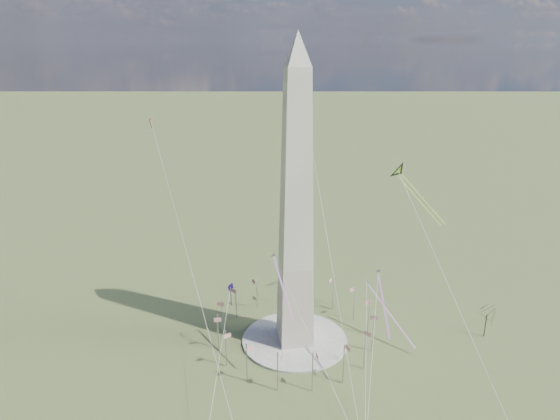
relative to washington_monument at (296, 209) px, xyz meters
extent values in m
plane|color=#545F2F|center=(0.00, 0.00, -47.95)|extent=(2000.00, 2000.00, 0.00)
cylinder|color=beige|center=(0.00, 0.00, -47.55)|extent=(36.00, 36.00, 0.80)
pyramid|color=silver|center=(0.00, 0.00, 47.85)|extent=(9.90, 9.90, 10.00)
cylinder|color=#B9BCC0|center=(26.00, 0.00, -41.45)|extent=(0.36, 0.36, 13.00)
cube|color=red|center=(26.00, 1.30, -36.15)|extent=(2.40, 0.08, 1.50)
cylinder|color=#B9BCC0|center=(24.02, 9.95, -41.45)|extent=(0.36, 0.36, 13.00)
cube|color=red|center=(23.52, 11.15, -36.15)|extent=(2.25, 0.99, 1.50)
cylinder|color=#B9BCC0|center=(18.38, 18.38, -41.45)|extent=(0.36, 0.36, 13.00)
cube|color=red|center=(17.47, 19.30, -36.15)|extent=(1.75, 1.75, 1.50)
cylinder|color=#B9BCC0|center=(9.95, 24.02, -41.45)|extent=(0.36, 0.36, 13.00)
cube|color=red|center=(8.75, 24.52, -36.15)|extent=(0.99, 2.25, 1.50)
cylinder|color=#B9BCC0|center=(0.00, 26.00, -41.45)|extent=(0.36, 0.36, 13.00)
cube|color=red|center=(-1.30, 26.00, -36.15)|extent=(0.08, 2.40, 1.50)
cylinder|color=#B9BCC0|center=(-9.95, 24.02, -41.45)|extent=(0.36, 0.36, 13.00)
cube|color=red|center=(-11.15, 23.52, -36.15)|extent=(0.99, 2.25, 1.50)
cylinder|color=#B9BCC0|center=(-18.38, 18.38, -41.45)|extent=(0.36, 0.36, 13.00)
cube|color=red|center=(-19.30, 17.47, -36.15)|extent=(1.75, 1.75, 1.50)
cylinder|color=#B9BCC0|center=(-24.02, 9.95, -41.45)|extent=(0.36, 0.36, 13.00)
cube|color=red|center=(-24.52, 8.75, -36.15)|extent=(2.25, 0.99, 1.50)
cylinder|color=#B9BCC0|center=(-26.00, 0.00, -41.45)|extent=(0.36, 0.36, 13.00)
cube|color=red|center=(-26.00, -1.30, -36.15)|extent=(2.40, 0.08, 1.50)
cylinder|color=#B9BCC0|center=(-24.02, -9.95, -41.45)|extent=(0.36, 0.36, 13.00)
cube|color=red|center=(-23.52, -11.15, -36.15)|extent=(2.25, 0.99, 1.50)
cylinder|color=#B9BCC0|center=(-18.38, -18.38, -41.45)|extent=(0.36, 0.36, 13.00)
cube|color=red|center=(-17.47, -19.30, -36.15)|extent=(1.75, 1.75, 1.50)
cylinder|color=#B9BCC0|center=(-9.95, -24.02, -41.45)|extent=(0.36, 0.36, 13.00)
cube|color=red|center=(-8.75, -24.52, -36.15)|extent=(0.99, 2.25, 1.50)
cylinder|color=#B9BCC0|center=(0.00, -26.00, -41.45)|extent=(0.36, 0.36, 13.00)
cube|color=red|center=(1.30, -26.00, -36.15)|extent=(0.08, 2.40, 1.50)
cylinder|color=#B9BCC0|center=(9.95, -24.02, -41.45)|extent=(0.36, 0.36, 13.00)
cube|color=red|center=(11.15, -23.52, -36.15)|extent=(0.99, 2.25, 1.50)
cylinder|color=#B9BCC0|center=(18.38, -18.38, -41.45)|extent=(0.36, 0.36, 13.00)
cube|color=red|center=(19.30, -17.47, -36.15)|extent=(1.75, 1.75, 1.50)
cylinder|color=#B9BCC0|center=(24.02, -9.95, -41.45)|extent=(0.36, 0.36, 13.00)
cube|color=red|center=(24.52, -8.75, -36.15)|extent=(2.25, 0.99, 1.50)
cylinder|color=#48352C|center=(65.69, -8.22, -43.65)|extent=(0.39, 0.39, 8.60)
cube|color=gold|center=(45.62, 7.12, -1.23)|extent=(9.79, 16.39, 13.12)
cube|color=gold|center=(43.55, 5.92, -1.23)|extent=(9.79, 16.39, 13.12)
cube|color=#381B7D|center=(-21.34, -0.91, -24.84)|extent=(1.79, 2.40, 2.24)
cube|color=#F44E26|center=(-21.34, -0.91, -28.52)|extent=(0.82, 2.84, 7.72)
cube|color=#F44E26|center=(21.73, -22.80, -23.28)|extent=(3.09, 17.60, 11.08)
cube|color=#F44E26|center=(-6.46, -13.55, -20.31)|extent=(3.28, 18.51, 11.66)
cube|color=#F44E26|center=(32.34, -4.32, -38.51)|extent=(10.59, 20.41, 14.10)
cube|color=red|center=(-44.87, 33.41, 24.12)|extent=(1.14, 1.81, 1.49)
cube|color=red|center=(-44.87, 33.41, 22.50)|extent=(0.78, 1.26, 3.41)
cube|color=white|center=(14.95, 49.05, 16.64)|extent=(1.41, 2.06, 1.58)
cube|color=white|center=(14.95, 49.05, 14.92)|extent=(1.05, 1.22, 3.62)
camera|label=1|loc=(-29.81, -144.51, 50.07)|focal=32.00mm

